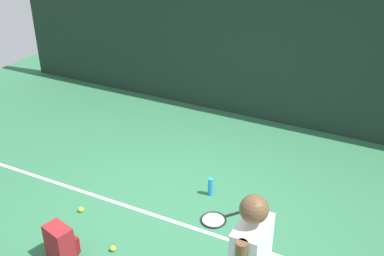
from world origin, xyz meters
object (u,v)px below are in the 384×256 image
tennis_ball_near_player (81,209)px  tennis_racket (216,219)px  backpack (61,243)px  tennis_ball_by_fence (113,249)px  water_bottle (210,187)px

tennis_ball_near_player → tennis_racket: bearing=21.1°
backpack → tennis_ball_near_player: backpack is taller
backpack → tennis_ball_near_player: (-0.35, 0.75, -0.18)m
tennis_ball_by_fence → water_bottle: 1.57m
tennis_racket → tennis_ball_by_fence: (-0.81, -1.02, 0.02)m
backpack → tennis_ball_by_fence: (0.43, 0.34, -0.18)m
tennis_ball_near_player → backpack: bearing=-65.0°
tennis_racket → tennis_ball_near_player: 1.71m
tennis_racket → water_bottle: bearing=-109.5°
tennis_racket → backpack: (-1.24, -1.36, 0.20)m
tennis_racket → backpack: backpack is taller
tennis_racket → tennis_ball_near_player: size_ratio=8.91×
backpack → tennis_ball_by_fence: backpack is taller
tennis_ball_by_fence → water_bottle: size_ratio=0.26×
tennis_racket → tennis_ball_by_fence: 1.31m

